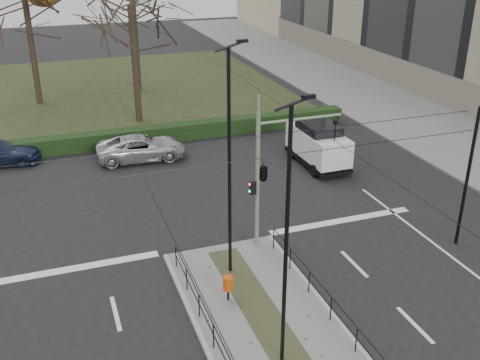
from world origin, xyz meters
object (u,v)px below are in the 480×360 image
object	(u,v)px
traffic_light	(265,170)
parked_car_fourth	(141,148)
streetlamp_median_far	(230,164)
streetlamp_median_near	(287,240)
litter_bin	(228,284)
white_van	(318,143)
bare_tree_near	(131,13)

from	to	relation	value
traffic_light	parked_car_fourth	size ratio (longest dim) A/B	1.13
streetlamp_median_far	traffic_light	bearing A→B (deg)	37.22
streetlamp_median_near	litter_bin	bearing A→B (deg)	99.88
traffic_light	white_van	xyz separation A→B (m)	(6.18, 7.38, -2.20)
streetlamp_median_near	streetlamp_median_far	world-z (taller)	streetlamp_median_far
traffic_light	litter_bin	bearing A→B (deg)	-129.47
streetlamp_median_far	white_van	xyz separation A→B (m)	(8.17, 8.88, -3.32)
traffic_light	litter_bin	size ratio (longest dim) A/B	6.09
streetlamp_median_near	white_van	size ratio (longest dim) A/B	1.79
white_van	parked_car_fourth	bearing A→B (deg)	155.94
litter_bin	traffic_light	bearing A→B (deg)	50.53
streetlamp_median_far	parked_car_fourth	world-z (taller)	streetlamp_median_far
traffic_light	litter_bin	xyz separation A→B (m)	(-2.66, -3.23, -2.66)
streetlamp_median_far	parked_car_fourth	size ratio (longest dim) A/B	1.73
streetlamp_median_far	bare_tree_near	size ratio (longest dim) A/B	0.85
white_van	streetlamp_median_near	bearing A→B (deg)	-120.42
traffic_light	white_van	world-z (taller)	traffic_light
streetlamp_median_near	traffic_light	bearing A→B (deg)	72.79
parked_car_fourth	bare_tree_near	bearing A→B (deg)	-5.05
streetlamp_median_far	white_van	size ratio (longest dim) A/B	1.89
streetlamp_median_far	white_van	distance (m)	12.51
traffic_light	streetlamp_median_near	distance (m)	7.03
streetlamp_median_near	parked_car_fourth	size ratio (longest dim) A/B	1.63
streetlamp_median_far	parked_car_fourth	bearing A→B (deg)	94.53
litter_bin	streetlamp_median_near	size ratio (longest dim) A/B	0.11
litter_bin	streetlamp_median_far	distance (m)	4.22
bare_tree_near	streetlamp_median_near	bearing A→B (deg)	-90.34
litter_bin	white_van	size ratio (longest dim) A/B	0.20
white_van	bare_tree_near	distance (m)	14.96
white_van	bare_tree_near	bearing A→B (deg)	126.22
streetlamp_median_near	bare_tree_near	size ratio (longest dim) A/B	0.80
parked_car_fourth	traffic_light	bearing A→B (deg)	-161.37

